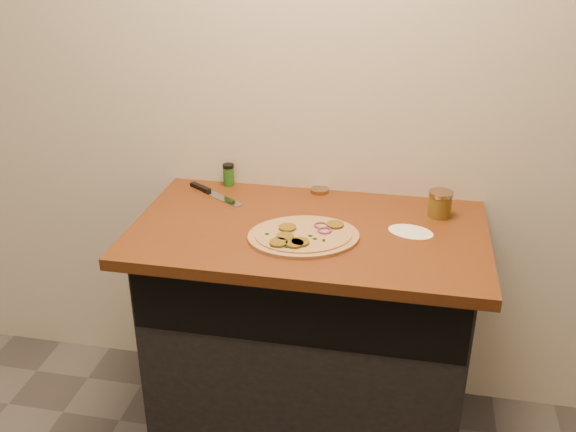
% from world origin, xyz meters
% --- Properties ---
extents(room_shell, '(4.02, 3.52, 2.71)m').
position_xyz_m(room_shell, '(0.00, 0.00, 1.70)').
color(room_shell, beige).
rests_on(room_shell, ground).
extents(cabinet, '(1.10, 0.60, 0.86)m').
position_xyz_m(cabinet, '(0.00, 1.45, 0.43)').
color(cabinet, black).
rests_on(cabinet, ground).
extents(countertop, '(1.20, 0.70, 0.04)m').
position_xyz_m(countertop, '(0.00, 1.42, 0.88)').
color(countertop, brown).
rests_on(countertop, cabinet).
extents(pizza, '(0.45, 0.45, 0.02)m').
position_xyz_m(pizza, '(-0.00, 1.33, 0.91)').
color(pizza, tan).
rests_on(pizza, countertop).
extents(chefs_knife, '(0.25, 0.18, 0.02)m').
position_xyz_m(chefs_knife, '(-0.41, 1.63, 0.91)').
color(chefs_knife, '#B7BAC1').
rests_on(chefs_knife, countertop).
extents(mason_jar_lid, '(0.08, 0.08, 0.01)m').
position_xyz_m(mason_jar_lid, '(-0.01, 1.72, 0.91)').
color(mason_jar_lid, '#947856').
rests_on(mason_jar_lid, countertop).
extents(salsa_jar, '(0.08, 0.08, 0.09)m').
position_xyz_m(salsa_jar, '(0.44, 1.59, 0.95)').
color(salsa_jar, '#9A240F').
rests_on(salsa_jar, countertop).
extents(spice_shaker, '(0.04, 0.04, 0.09)m').
position_xyz_m(spice_shaker, '(-0.37, 1.72, 0.94)').
color(spice_shaker, '#25611E').
rests_on(spice_shaker, countertop).
extents(flour_spill, '(0.19, 0.19, 0.00)m').
position_xyz_m(flour_spill, '(0.34, 1.45, 0.90)').
color(flour_spill, white).
rests_on(flour_spill, countertop).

